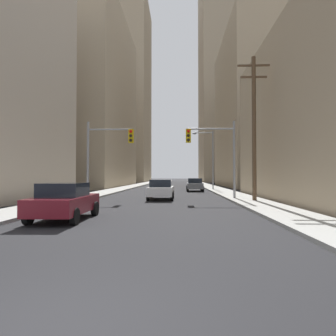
{
  "coord_description": "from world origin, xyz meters",
  "views": [
    {
      "loc": [
        1.43,
        -3.28,
        1.81
      ],
      "look_at": [
        0.0,
        35.72,
        2.82
      ],
      "focal_mm": 32.38,
      "sensor_mm": 36.0,
      "label": 1
    }
  ],
  "objects_px": {
    "sedan_grey": "(195,185)",
    "traffic_signal_near_left": "(108,147)",
    "traffic_signal_near_right": "(213,147)",
    "sedan_white": "(161,189)",
    "sedan_maroon": "(65,201)"
  },
  "relations": [
    {
      "from": "sedan_maroon",
      "to": "sedan_white",
      "type": "xyz_separation_m",
      "value": [
        3.31,
        10.84,
        0.0
      ]
    },
    {
      "from": "traffic_signal_near_left",
      "to": "traffic_signal_near_right",
      "type": "height_order",
      "value": "same"
    },
    {
      "from": "sedan_maroon",
      "to": "traffic_signal_near_left",
      "type": "xyz_separation_m",
      "value": [
        -0.82,
        10.83,
        3.26
      ]
    },
    {
      "from": "sedan_grey",
      "to": "traffic_signal_near_right",
      "type": "distance_m",
      "value": 13.12
    },
    {
      "from": "sedan_grey",
      "to": "traffic_signal_near_left",
      "type": "bearing_deg",
      "value": -120.16
    },
    {
      "from": "sedan_maroon",
      "to": "traffic_signal_near_right",
      "type": "height_order",
      "value": "traffic_signal_near_right"
    },
    {
      "from": "sedan_white",
      "to": "traffic_signal_near_left",
      "type": "bearing_deg",
      "value": -179.76
    },
    {
      "from": "sedan_white",
      "to": "traffic_signal_near_left",
      "type": "xyz_separation_m",
      "value": [
        -4.13,
        -0.02,
        3.26
      ]
    },
    {
      "from": "sedan_grey",
      "to": "traffic_signal_near_right",
      "type": "relative_size",
      "value": 0.71
    },
    {
      "from": "sedan_white",
      "to": "traffic_signal_near_left",
      "type": "height_order",
      "value": "traffic_signal_near_left"
    },
    {
      "from": "traffic_signal_near_left",
      "to": "traffic_signal_near_right",
      "type": "xyz_separation_m",
      "value": [
        8.11,
        0.0,
        0.01
      ]
    },
    {
      "from": "sedan_maroon",
      "to": "traffic_signal_near_left",
      "type": "height_order",
      "value": "traffic_signal_near_left"
    },
    {
      "from": "sedan_maroon",
      "to": "sedan_grey",
      "type": "bearing_deg",
      "value": 74.44
    },
    {
      "from": "traffic_signal_near_right",
      "to": "sedan_white",
      "type": "bearing_deg",
      "value": 179.75
    },
    {
      "from": "sedan_grey",
      "to": "traffic_signal_near_left",
      "type": "distance_m",
      "value": 15.02
    }
  ]
}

